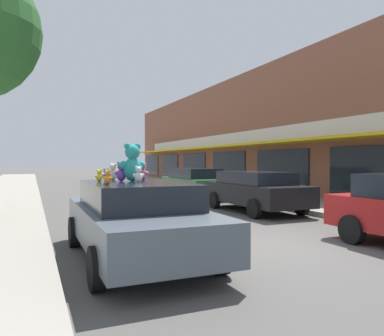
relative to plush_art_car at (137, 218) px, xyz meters
name	(u,v)px	position (x,y,z in m)	size (l,w,h in m)	color
ground_plane	(257,246)	(2.62, 0.04, -0.75)	(260.00, 260.00, 0.00)	#514F4C
storefront_row	(307,136)	(16.74, 15.15, 2.85)	(14.68, 39.93, 7.22)	brown
plush_art_car	(137,218)	(0.00, 0.00, 0.00)	(2.11, 4.66, 1.40)	#4C5660
teddy_bear_giant	(132,163)	(0.03, 0.43, 1.01)	(0.55, 0.35, 0.74)	teal
teddy_bear_orange	(108,177)	(-0.61, -0.43, 0.77)	(0.16, 0.17, 0.25)	orange
teddy_bear_purple	(121,172)	(-0.16, 0.54, 0.83)	(0.27, 0.25, 0.38)	purple
teddy_bear_yellow	(99,176)	(-0.59, 0.52, 0.76)	(0.18, 0.13, 0.24)	yellow
teddy_bear_pink	(143,172)	(0.32, 0.71, 0.82)	(0.22, 0.26, 0.36)	pink
teddy_bear_cream	(113,172)	(-0.22, 1.04, 0.82)	(0.25, 0.22, 0.35)	beige
teddy_bear_white	(138,174)	(0.05, 0.04, 0.79)	(0.22, 0.13, 0.30)	white
teddy_bear_blue	(106,175)	(-0.46, 0.53, 0.77)	(0.19, 0.14, 0.25)	blue
parked_car_far_center	(255,190)	(5.51, 4.62, 0.02)	(2.01, 4.48, 1.42)	black
parked_car_far_right	(194,182)	(5.51, 10.00, 0.03)	(2.01, 4.54, 1.44)	#336B3D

